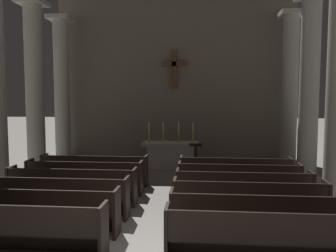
% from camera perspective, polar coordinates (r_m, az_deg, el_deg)
% --- Properties ---
extents(pew_left_row_1, '(3.32, 0.50, 0.95)m').
position_cam_1_polar(pew_left_row_1, '(6.82, -24.45, -15.12)').
color(pew_left_row_1, black).
rests_on(pew_left_row_1, ground).
extents(pew_left_row_2, '(3.32, 0.50, 0.95)m').
position_cam_1_polar(pew_left_row_2, '(7.62, -20.80, -12.86)').
color(pew_left_row_2, black).
rests_on(pew_left_row_2, ground).
extents(pew_left_row_3, '(3.32, 0.50, 0.95)m').
position_cam_1_polar(pew_left_row_3, '(8.47, -17.90, -11.00)').
color(pew_left_row_3, black).
rests_on(pew_left_row_3, ground).
extents(pew_left_row_4, '(3.32, 0.50, 0.95)m').
position_cam_1_polar(pew_left_row_4, '(9.33, -15.56, -9.46)').
color(pew_left_row_4, black).
rests_on(pew_left_row_4, ground).
extents(pew_left_row_5, '(3.32, 0.50, 0.95)m').
position_cam_1_polar(pew_left_row_5, '(10.22, -13.64, -8.18)').
color(pew_left_row_5, black).
rests_on(pew_left_row_5, ground).
extents(pew_left_row_6, '(3.32, 0.50, 0.95)m').
position_cam_1_polar(pew_left_row_6, '(11.12, -12.04, -7.09)').
color(pew_left_row_6, black).
rests_on(pew_left_row_6, ground).
extents(pew_right_row_1, '(3.32, 0.50, 0.95)m').
position_cam_1_polar(pew_right_row_1, '(6.11, 15.95, -17.23)').
color(pew_right_row_1, black).
rests_on(pew_right_row_1, ground).
extents(pew_right_row_2, '(3.32, 0.50, 0.95)m').
position_cam_1_polar(pew_right_row_2, '(7.00, 14.41, -14.30)').
color(pew_right_row_2, black).
rests_on(pew_right_row_2, ground).
extents(pew_right_row_3, '(3.32, 0.50, 0.95)m').
position_cam_1_polar(pew_right_row_3, '(7.91, 13.25, -12.02)').
color(pew_right_row_3, black).
rests_on(pew_right_row_3, ground).
extents(pew_right_row_4, '(3.32, 0.50, 0.95)m').
position_cam_1_polar(pew_right_row_4, '(8.83, 12.34, -10.22)').
color(pew_right_row_4, black).
rests_on(pew_right_row_4, ground).
extents(pew_right_row_5, '(3.32, 0.50, 0.95)m').
position_cam_1_polar(pew_right_row_5, '(9.76, 11.62, -8.75)').
color(pew_right_row_5, black).
rests_on(pew_right_row_5, ground).
extents(pew_right_row_6, '(3.32, 0.50, 0.95)m').
position_cam_1_polar(pew_right_row_6, '(10.70, 11.02, -7.54)').
color(pew_right_row_6, black).
rests_on(pew_right_row_6, ground).
extents(column_left_third, '(0.93, 0.93, 6.05)m').
position_cam_1_polar(column_left_third, '(12.93, -21.14, 5.35)').
color(column_left_third, '#ADA89E').
rests_on(column_left_third, ground).
extents(column_right_third, '(0.93, 0.93, 6.05)m').
position_cam_1_polar(column_right_third, '(12.15, 22.25, 5.37)').
color(column_right_third, '#ADA89E').
rests_on(column_right_third, ground).
extents(column_left_fourth, '(0.93, 0.93, 6.05)m').
position_cam_1_polar(column_left_fourth, '(15.12, -17.11, 5.34)').
color(column_left_fourth, '#ADA89E').
rests_on(column_left_fourth, ground).
extents(column_right_fourth, '(0.93, 0.93, 6.05)m').
position_cam_1_polar(column_right_fourth, '(14.47, 19.43, 5.31)').
color(column_right_fourth, '#ADA89E').
rests_on(column_right_fourth, ground).
extents(altar, '(2.20, 0.90, 1.01)m').
position_cam_1_polar(altar, '(13.43, 0.47, -4.68)').
color(altar, '#A8A399').
rests_on(altar, ground).
extents(candlestick_outer_left, '(0.16, 0.16, 0.76)m').
position_cam_1_polar(candlestick_outer_left, '(13.42, -3.15, -1.57)').
color(candlestick_outer_left, '#B79338').
rests_on(candlestick_outer_left, altar).
extents(candlestick_inner_left, '(0.16, 0.16, 0.76)m').
position_cam_1_polar(candlestick_inner_left, '(13.35, -0.81, -1.60)').
color(candlestick_inner_left, '#B79338').
rests_on(candlestick_inner_left, altar).
extents(candlestick_inner_right, '(0.16, 0.16, 0.76)m').
position_cam_1_polar(candlestick_inner_right, '(13.31, 1.76, -1.62)').
color(candlestick_inner_right, '#B79338').
rests_on(candlestick_inner_right, altar).
extents(candlestick_outer_right, '(0.16, 0.16, 0.76)m').
position_cam_1_polar(candlestick_outer_right, '(13.29, 4.13, -1.64)').
color(candlestick_outer_right, '#B79338').
rests_on(candlestick_outer_right, altar).
extents(apse_with_cross, '(10.25, 0.45, 7.13)m').
position_cam_1_polar(apse_with_cross, '(15.27, 1.08, 7.88)').
color(apse_with_cross, '#706656').
rests_on(apse_with_cross, ground).
extents(lectern, '(0.44, 0.36, 1.15)m').
position_cam_1_polar(lectern, '(12.20, 4.60, -5.60)').
color(lectern, black).
rests_on(lectern, ground).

